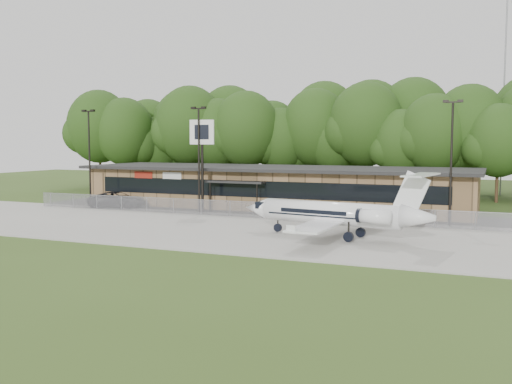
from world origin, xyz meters
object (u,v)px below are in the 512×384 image
at_px(pole_sign, 202,142).
at_px(suv, 118,200).
at_px(terminal, 275,187).
at_px(business_jet, 337,215).

bearing_deg(pole_sign, suv, 163.42).
height_order(terminal, pole_sign, pole_sign).
relative_size(terminal, business_jet, 2.80).
height_order(terminal, business_jet, business_jet).
distance_m(suv, pole_sign, 11.93).
distance_m(terminal, business_jet, 20.06).
xyz_separation_m(suv, pole_sign, (10.28, -0.41, 6.05)).
relative_size(business_jet, suv, 2.44).
xyz_separation_m(terminal, pole_sign, (-4.80, -7.14, 4.71)).
xyz_separation_m(business_jet, pole_sign, (-15.90, 9.56, 5.12)).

